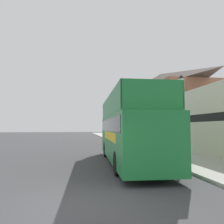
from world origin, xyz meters
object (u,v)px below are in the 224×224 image
object	(u,v)px
lamp_post_third	(124,116)
tour_bus	(129,133)
lamp_post_second	(143,109)
lamp_post_nearest	(182,102)
parked_car_ahead_of_bus	(118,142)

from	to	relation	value
lamp_post_third	tour_bus	bearing A→B (deg)	-100.92
lamp_post_second	lamp_post_nearest	bearing A→B (deg)	-90.99
tour_bus	lamp_post_third	size ratio (longest dim) A/B	2.19
parked_car_ahead_of_bus	lamp_post_second	xyz separation A→B (m)	(1.76, -2.64, 3.04)
tour_bus	lamp_post_second	world-z (taller)	lamp_post_second
lamp_post_second	lamp_post_third	distance (m)	7.32
tour_bus	lamp_post_nearest	bearing A→B (deg)	-33.26
tour_bus	parked_car_ahead_of_bus	xyz separation A→B (m)	(0.85, 8.15, -1.12)
parked_car_ahead_of_bus	lamp_post_nearest	size ratio (longest dim) A/B	0.84
lamp_post_second	tour_bus	bearing A→B (deg)	-115.37
tour_bus	lamp_post_third	distance (m)	13.16
tour_bus	lamp_post_second	xyz separation A→B (m)	(2.61, 5.51, 1.92)
lamp_post_second	lamp_post_third	bearing A→B (deg)	91.08
tour_bus	parked_car_ahead_of_bus	distance (m)	8.27
tour_bus	lamp_post_nearest	distance (m)	3.50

